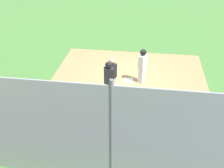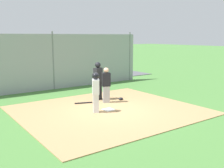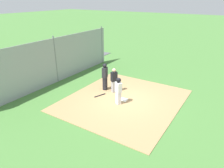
{
  "view_description": "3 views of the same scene",
  "coord_description": "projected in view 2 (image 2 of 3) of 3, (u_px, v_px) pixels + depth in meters",
  "views": [
    {
      "loc": [
        0.74,
        -10.81,
        6.45
      ],
      "look_at": [
        -0.58,
        -1.37,
        0.62
      ],
      "focal_mm": 43.26,
      "sensor_mm": 36.0,
      "label": 1
    },
    {
      "loc": [
        6.14,
        8.85,
        3.08
      ],
      "look_at": [
        -0.8,
        -0.86,
        0.92
      ],
      "focal_mm": 42.55,
      "sensor_mm": 36.0,
      "label": 2
    },
    {
      "loc": [
        9.79,
        5.41,
        5.83
      ],
      "look_at": [
        -0.07,
        -0.88,
        0.85
      ],
      "focal_mm": 33.12,
      "sensor_mm": 36.0,
      "label": 3
    }
  ],
  "objects": [
    {
      "name": "catcher",
      "position": [
        106.0,
        85.0,
        12.23
      ],
      "size": [
        0.45,
        0.4,
        1.63
      ],
      "rotation": [
        0.0,
        0.0,
        1.14
      ],
      "color": "#9E9EA3",
      "rests_on": "dirt_infield"
    },
    {
      "name": "baseball_bat",
      "position": [
        83.0,
        103.0,
        12.18
      ],
      "size": [
        0.78,
        0.34,
        0.06
      ],
      "primitive_type": "cylinder",
      "rotation": [
        0.0,
        1.57,
        5.93
      ],
      "color": "black",
      "rests_on": "dirt_infield"
    },
    {
      "name": "parking_lot",
      "position": [
        33.0,
        80.0,
        18.62
      ],
      "size": [
        18.0,
        5.2,
        0.04
      ],
      "primitive_type": "cube",
      "color": "#515156",
      "rests_on": "ground_plane"
    },
    {
      "name": "runner",
      "position": [
        96.0,
        90.0,
        10.65
      ],
      "size": [
        0.41,
        0.46,
        1.63
      ],
      "rotation": [
        0.0,
        0.0,
        2.65
      ],
      "color": "silver",
      "rests_on": "dirt_infield"
    },
    {
      "name": "dirt_infield",
      "position": [
        108.0,
        110.0,
        11.15
      ],
      "size": [
        7.2,
        6.4,
        0.03
      ],
      "primitive_type": "cube",
      "color": "#A88456",
      "rests_on": "ground_plane"
    },
    {
      "name": "catcher_mask",
      "position": [
        121.0,
        99.0,
        12.85
      ],
      "size": [
        0.24,
        0.2,
        0.12
      ],
      "primitive_type": "ellipsoid",
      "color": "black",
      "rests_on": "dirt_infield"
    },
    {
      "name": "home_plate",
      "position": [
        108.0,
        110.0,
        11.14
      ],
      "size": [
        0.46,
        0.46,
        0.02
      ],
      "primitive_type": "cube",
      "rotation": [
        0.0,
        0.0,
        0.06
      ],
      "color": "white",
      "rests_on": "dirt_infield"
    },
    {
      "name": "backstop_fence",
      "position": [
        53.0,
        62.0,
        15.35
      ],
      "size": [
        12.0,
        0.1,
        3.35
      ],
      "color": "#93999E",
      "rests_on": "ground_plane"
    },
    {
      "name": "umpire",
      "position": [
        98.0,
        80.0,
        12.79
      ],
      "size": [
        0.42,
        0.32,
        1.83
      ],
      "rotation": [
        0.0,
        0.0,
        1.74
      ],
      "color": "black",
      "rests_on": "dirt_infield"
    },
    {
      "name": "parked_car_red",
      "position": [
        80.0,
        69.0,
        20.1
      ],
      "size": [
        4.27,
        2.03,
        1.28
      ],
      "rotation": [
        0.0,
        0.0,
        -0.04
      ],
      "color": "maroon",
      "rests_on": "parking_lot"
    },
    {
      "name": "parked_car_dark",
      "position": [
        37.0,
        71.0,
        19.01
      ],
      "size": [
        4.21,
        1.9,
        1.28
      ],
      "rotation": [
        0.0,
        0.0,
        0.01
      ],
      "color": "black",
      "rests_on": "parking_lot"
    },
    {
      "name": "ground_plane",
      "position": [
        108.0,
        110.0,
        11.15
      ],
      "size": [
        140.0,
        140.0,
        0.0
      ],
      "primitive_type": "plane",
      "color": "#477A38"
    }
  ]
}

